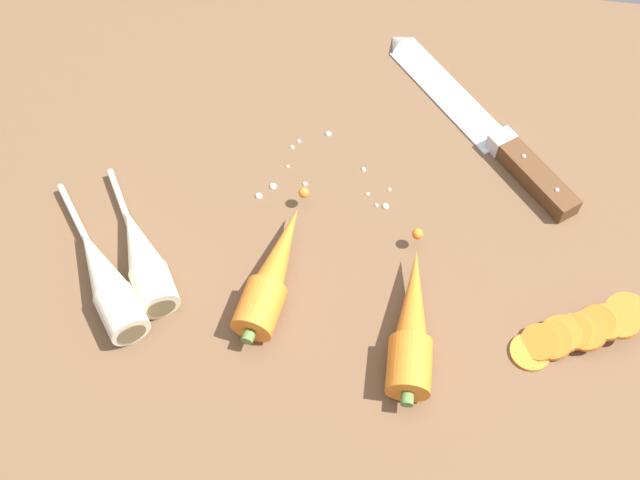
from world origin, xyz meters
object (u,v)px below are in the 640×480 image
chefs_knife (470,113)px  whole_carrot (273,272)px  whole_carrot_second (412,324)px  parsnip_mid_left (143,257)px  parsnip_front (105,279)px  carrot_slice_stack (579,331)px

chefs_knife → whole_carrot: whole_carrot is taller
whole_carrot → whole_carrot_second: 14.87cm
parsnip_mid_left → chefs_knife: bearing=39.5°
parsnip_front → parsnip_mid_left: bearing=47.4°
whole_carrot_second → parsnip_front: whole_carrot_second is taller
whole_carrot → carrot_slice_stack: 30.61cm
chefs_knife → carrot_slice_stack: size_ratio=2.27×
parsnip_front → carrot_slice_stack: (47.19, 1.97, -0.54)cm
parsnip_front → parsnip_mid_left: 4.34cm
whole_carrot → parsnip_mid_left: size_ratio=1.06×
whole_carrot → carrot_slice_stack: (30.57, -1.49, -0.66)cm
whole_carrot_second → carrot_slice_stack: 16.30cm
whole_carrot_second → parsnip_mid_left: whole_carrot_second is taller
whole_carrot → whole_carrot_second: (14.42, -3.63, 0.00)cm
chefs_knife → parsnip_front: size_ratio=1.59×
chefs_knife → whole_carrot_second: 30.73cm
chefs_knife → parsnip_mid_left: parsnip_mid_left is taller
parsnip_mid_left → whole_carrot_second: bearing=-6.8°
parsnip_front → chefs_knife: bearing=40.2°
parsnip_front → carrot_slice_stack: 47.23cm
chefs_knife → whole_carrot: (-19.04, -26.71, 1.45)cm
chefs_knife → whole_carrot: 32.84cm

